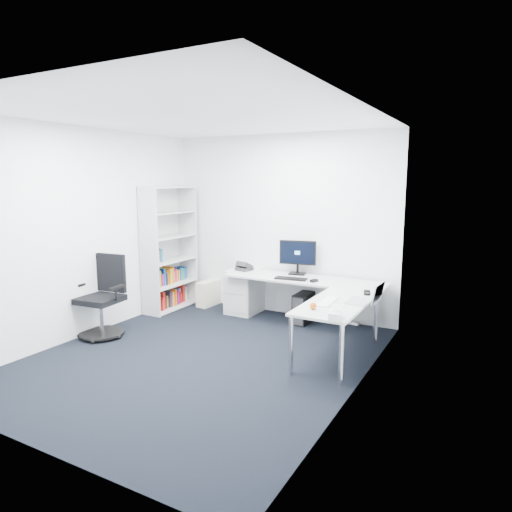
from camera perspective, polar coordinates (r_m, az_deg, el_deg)
The scene contains 22 objects.
ground at distance 5.45m, azimuth -6.85°, elevation -12.46°, with size 4.20×4.20×0.00m, color black.
ceiling at distance 5.10m, azimuth -7.48°, elevation 16.95°, with size 4.20×4.20×0.00m, color white.
wall_back at distance 6.90m, azimuth 3.10°, elevation 3.83°, with size 3.60×0.02×2.70m, color white.
wall_front at distance 3.64m, azimuth -26.86°, elevation -2.37°, with size 3.60×0.02×2.70m, color white.
wall_left at distance 6.32m, azimuth -20.54°, elevation 2.70°, with size 0.02×4.20×2.70m, color white.
wall_right at distance 4.31m, azimuth 12.65°, elevation 0.16°, with size 0.02×4.20×2.70m, color white.
l_desk at distance 6.24m, azimuth 4.80°, elevation -6.33°, with size 2.28×1.28×0.67m, color #B9BCBC, non-canonical shape.
drawer_pedestal at distance 7.06m, azimuth -1.44°, elevation -4.37°, with size 0.44×0.55×0.68m, color #B9BCBC.
bookshelf at distance 7.28m, azimuth -10.82°, elevation 0.94°, with size 0.38×0.97×1.94m, color silver, non-canonical shape.
task_chair at distance 6.26m, azimuth -18.93°, elevation -4.88°, with size 0.60×0.60×1.07m, color black, non-canonical shape.
black_pc_tower at distance 6.62m, azimuth 5.99°, elevation -6.45°, with size 0.20×0.44×0.43m, color black.
beige_pc_tower at distance 7.51m, azimuth -5.98°, elevation -4.65°, with size 0.19×0.42×0.40m, color beige.
power_strip at distance 6.74m, azimuth 11.34°, elevation -8.06°, with size 0.35×0.06×0.04m, color white.
monitor at distance 6.65m, azimuth 5.20°, elevation -0.13°, with size 0.54×0.17×0.51m, color black, non-canonical shape.
black_keyboard at distance 6.35m, azimuth 4.38°, elevation -2.84°, with size 0.44×0.16×0.02m, color black.
mouse at distance 6.23m, azimuth 7.26°, elevation -3.08°, with size 0.06×0.11×0.03m, color black.
desk_phone at distance 6.90m, azimuth -1.47°, elevation -1.30°, with size 0.21×0.21×0.14m, color #29292B, non-canonical shape.
laptop at distance 5.29m, azimuth 12.82°, elevation -4.33°, with size 0.35×0.34×0.25m, color #B7B8BE, non-canonical shape.
white_keyboard at distance 5.24m, azimuth 8.97°, elevation -5.64°, with size 0.13×0.46×0.02m, color white.
headphones at distance 5.71m, azimuth 13.72°, elevation -4.36°, with size 0.12×0.19×0.05m, color black, non-canonical shape.
orange_fruit at distance 4.93m, azimuth 7.15°, elevation -6.21°, with size 0.08×0.08×0.08m, color #D25B12.
tissue_box at distance 4.64m, azimuth 9.86°, elevation -7.26°, with size 0.12×0.23×0.08m, color white.
Camera 1 is at (2.96, -4.10, 2.04)m, focal length 32.00 mm.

